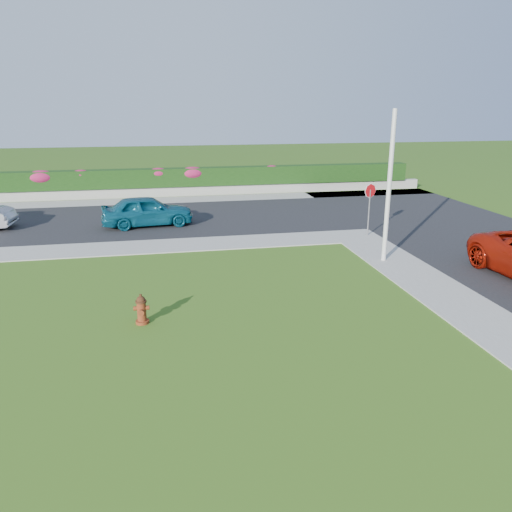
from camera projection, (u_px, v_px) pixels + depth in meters
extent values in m
plane|color=black|center=(221.00, 346.00, 11.80)|extent=(120.00, 120.00, 0.00)
cube|color=black|center=(81.00, 222.00, 24.00)|extent=(26.00, 8.00, 0.04)
cube|color=gray|center=(36.00, 253.00, 19.12)|extent=(24.00, 2.00, 0.04)
cube|color=gray|center=(355.00, 236.00, 21.54)|extent=(2.00, 2.00, 0.04)
cube|color=gray|center=(163.00, 201.00, 29.43)|extent=(34.00, 2.00, 0.04)
cube|color=gray|center=(162.00, 192.00, 30.76)|extent=(34.00, 0.40, 0.60)
cube|color=black|center=(161.00, 178.00, 30.60)|extent=(32.00, 0.90, 1.10)
cylinder|color=#58100D|center=(142.00, 322.00, 13.01)|extent=(0.34, 0.34, 0.08)
cylinder|color=#58100D|center=(142.00, 311.00, 12.92)|extent=(0.23, 0.23, 0.53)
cylinder|color=black|center=(141.00, 301.00, 12.85)|extent=(0.28, 0.28, 0.05)
sphere|color=black|center=(141.00, 300.00, 12.84)|extent=(0.23, 0.23, 0.23)
cylinder|color=black|center=(141.00, 296.00, 12.80)|extent=(0.07, 0.07, 0.07)
cylinder|color=#58100D|center=(135.00, 308.00, 12.87)|extent=(0.10, 0.11, 0.11)
cylinder|color=#58100D|center=(147.00, 308.00, 12.92)|extent=(0.10, 0.11, 0.11)
cylinder|color=#58100D|center=(141.00, 313.00, 12.77)|extent=(0.15, 0.13, 0.15)
imported|color=#0D4F66|center=(147.00, 211.00, 23.08)|extent=(4.31, 2.14, 1.41)
cylinder|color=silver|center=(389.00, 188.00, 17.39)|extent=(0.16, 0.16, 5.34)
cylinder|color=slate|center=(369.00, 213.00, 21.33)|extent=(0.06, 0.06, 2.02)
cylinder|color=#AD0B12|center=(370.00, 191.00, 21.05)|extent=(0.56, 0.23, 0.59)
cylinder|color=white|center=(370.00, 191.00, 21.05)|extent=(0.59, 0.23, 0.62)
ellipsoid|color=#BF205D|center=(41.00, 177.00, 29.16)|extent=(1.56, 1.00, 0.78)
ellipsoid|color=#BF205D|center=(81.00, 174.00, 29.54)|extent=(1.11, 0.71, 0.55)
ellipsoid|color=#BF205D|center=(158.00, 173.00, 30.39)|extent=(1.23, 0.79, 0.61)
ellipsoid|color=#BF205D|center=(193.00, 173.00, 30.79)|extent=(1.52, 0.97, 0.76)
ellipsoid|color=#BF205D|center=(272.00, 169.00, 31.69)|extent=(1.04, 0.67, 0.52)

